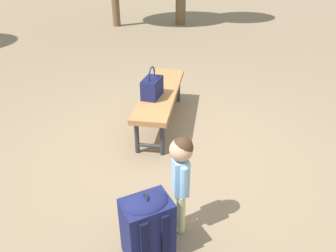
{
  "coord_description": "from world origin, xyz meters",
  "views": [
    {
      "loc": [
        2.9,
        0.27,
        2.0
      ],
      "look_at": [
        0.15,
        0.01,
        0.45
      ],
      "focal_mm": 34.24,
      "sensor_mm": 36.0,
      "label": 1
    }
  ],
  "objects": [
    {
      "name": "child_standing",
      "position": [
        1.02,
        0.19,
        0.56
      ],
      "size": [
        0.22,
        0.17,
        0.85
      ],
      "color": "#CCCC8C",
      "rests_on": "ground"
    },
    {
      "name": "backpack_large",
      "position": [
        1.29,
        -0.03,
        0.28
      ],
      "size": [
        0.39,
        0.42,
        0.57
      ],
      "color": "#191E4C",
      "rests_on": "ground"
    },
    {
      "name": "handbag",
      "position": [
        -0.54,
        -0.24,
        0.58
      ],
      "size": [
        0.35,
        0.24,
        0.37
      ],
      "color": "#191E4C",
      "rests_on": "park_bench"
    },
    {
      "name": "park_bench",
      "position": [
        -0.71,
        -0.16,
        0.39
      ],
      "size": [
        1.62,
        0.5,
        0.45
      ],
      "color": "#9E6B3D",
      "rests_on": "ground"
    },
    {
      "name": "ground_plane",
      "position": [
        0.0,
        0.0,
        0.0
      ],
      "size": [
        40.0,
        40.0,
        0.0
      ],
      "primitive_type": "plane",
      "color": "#7F6B51",
      "rests_on": "ground"
    }
  ]
}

